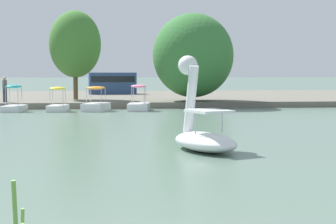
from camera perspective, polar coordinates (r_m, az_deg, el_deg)
The scene contains 10 objects.
shore_bank_far at distance 44.77m, azimuth -7.24°, elevation 1.60°, with size 134.63×22.70×0.40m, color #6B665B.
swan_boat at distance 15.26m, azimuth 3.85°, elevation -1.94°, with size 2.27×2.99×2.85m.
pedal_boat_pink at distance 31.71m, azimuth -3.29°, elevation 0.96°, with size 1.52×2.31×1.61m.
pedal_boat_orange at distance 31.68m, azimuth -8.03°, elevation 0.89°, with size 1.79×2.49×1.51m.
pedal_boat_yellow at distance 31.80m, azimuth -12.18°, elevation 0.85°, with size 1.21×2.14×1.49m.
pedal_boat_teal at distance 32.37m, azimuth -16.79°, elevation 0.82°, with size 1.31×2.27×1.61m.
tree_willow_overhanging at distance 35.45m, azimuth 2.83°, elevation 6.31°, with size 7.87×7.96×6.03m.
tree_broadleaf_behind_dock at distance 37.86m, azimuth -10.32°, elevation 7.44°, with size 5.03×4.95×6.43m.
person_on_path at distance 35.40m, azimuth -17.73°, elevation 2.47°, with size 0.31×0.31×1.68m.
parked_van at distance 47.66m, azimuth -6.24°, elevation 3.30°, with size 4.47×2.37×1.98m.
Camera 1 is at (1.06, -4.09, 2.29)m, focal length 54.71 mm.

